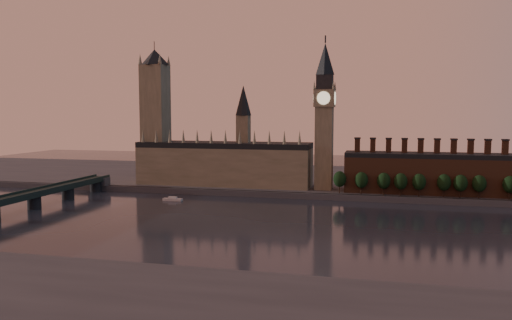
{
  "coord_description": "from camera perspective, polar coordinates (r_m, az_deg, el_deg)",
  "views": [
    {
      "loc": [
        45.55,
        -241.02,
        57.82
      ],
      "look_at": [
        -25.93,
        55.0,
        29.04
      ],
      "focal_mm": 35.0,
      "sensor_mm": 36.0,
      "label": 1
    }
  ],
  "objects": [
    {
      "name": "ground",
      "position": [
        252.01,
        2.82,
        -7.87
      ],
      "size": [
        900.0,
        900.0,
        0.0
      ],
      "primitive_type": "plane",
      "color": "black",
      "rests_on": "ground"
    },
    {
      "name": "north_bank",
      "position": [
        425.21,
        7.31,
        -2.19
      ],
      "size": [
        900.0,
        182.0,
        4.0
      ],
      "color": "#48484D",
      "rests_on": "ground"
    },
    {
      "name": "palace_of_westminster",
      "position": [
        374.28,
        -3.58,
        -0.16
      ],
      "size": [
        130.0,
        30.3,
        74.0
      ],
      "color": "gray",
      "rests_on": "north_bank"
    },
    {
      "name": "victoria_tower",
      "position": [
        392.63,
        -11.42,
        5.48
      ],
      "size": [
        24.0,
        24.0,
        108.0
      ],
      "color": "gray",
      "rests_on": "north_bank"
    },
    {
      "name": "big_ben",
      "position": [
        352.82,
        7.83,
        5.19
      ],
      "size": [
        15.0,
        15.0,
        107.0
      ],
      "color": "gray",
      "rests_on": "north_bank"
    },
    {
      "name": "chimney_block",
      "position": [
        354.97,
        19.06,
        -1.37
      ],
      "size": [
        110.0,
        25.0,
        37.0
      ],
      "color": "brown",
      "rests_on": "north_bank"
    },
    {
      "name": "embankment_tree_0",
      "position": [
        339.99,
        9.54,
        -2.17
      ],
      "size": [
        8.6,
        8.6,
        14.88
      ],
      "color": "black",
      "rests_on": "north_bank"
    },
    {
      "name": "embankment_tree_1",
      "position": [
        337.92,
        11.96,
        -2.26
      ],
      "size": [
        8.6,
        8.6,
        14.88
      ],
      "color": "black",
      "rests_on": "north_bank"
    },
    {
      "name": "embankment_tree_2",
      "position": [
        337.68,
        14.39,
        -2.32
      ],
      "size": [
        8.6,
        8.6,
        14.88
      ],
      "color": "black",
      "rests_on": "north_bank"
    },
    {
      "name": "embankment_tree_3",
      "position": [
        337.84,
        16.2,
        -2.36
      ],
      "size": [
        8.6,
        8.6,
        14.88
      ],
      "color": "black",
      "rests_on": "north_bank"
    },
    {
      "name": "embankment_tree_4",
      "position": [
        338.62,
        18.14,
        -2.4
      ],
      "size": [
        8.6,
        8.6,
        14.88
      ],
      "color": "black",
      "rests_on": "north_bank"
    },
    {
      "name": "embankment_tree_5",
      "position": [
        341.5,
        20.69,
        -2.41
      ],
      "size": [
        8.6,
        8.6,
        14.88
      ],
      "color": "black",
      "rests_on": "north_bank"
    },
    {
      "name": "embankment_tree_6",
      "position": [
        342.0,
        22.34,
        -2.46
      ],
      "size": [
        8.6,
        8.6,
        14.88
      ],
      "color": "black",
      "rests_on": "north_bank"
    },
    {
      "name": "embankment_tree_7",
      "position": [
        344.46,
        24.15,
        -2.47
      ],
      "size": [
        8.6,
        8.6,
        14.88
      ],
      "color": "black",
      "rests_on": "north_bank"
    },
    {
      "name": "embankment_tree_8",
      "position": [
        348.29,
        27.03,
        -2.51
      ],
      "size": [
        8.6,
        8.6,
        14.88
      ],
      "color": "black",
      "rests_on": "north_bank"
    },
    {
      "name": "westminster_bridge",
      "position": [
        315.52,
        -26.22,
        -4.35
      ],
      "size": [
        14.0,
        200.0,
        11.55
      ],
      "color": "#1E2E29",
      "rests_on": "ground"
    },
    {
      "name": "river_boat",
      "position": [
        335.22,
        -9.5,
        -4.44
      ],
      "size": [
        13.06,
        3.8,
        2.61
      ],
      "rotation": [
        0.0,
        0.0,
        -0.01
      ],
      "color": "silver",
      "rests_on": "ground"
    }
  ]
}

